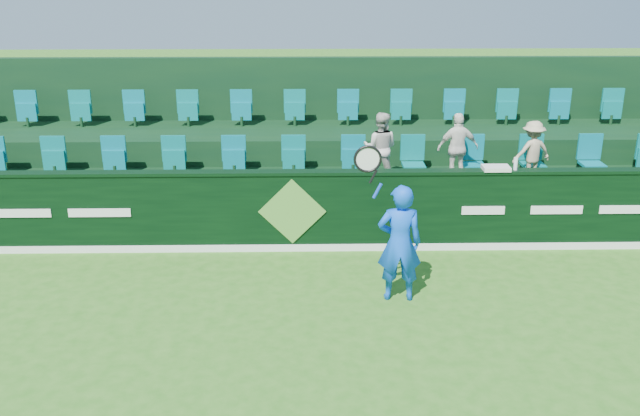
{
  "coord_description": "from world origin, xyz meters",
  "views": [
    {
      "loc": [
        0.25,
        -6.92,
        4.65
      ],
      "look_at": [
        0.43,
        2.8,
        1.15
      ],
      "focal_mm": 40.0,
      "sensor_mm": 36.0,
      "label": 1
    }
  ],
  "objects_px": {
    "spectator_middle": "(458,148)",
    "towel": "(496,168)",
    "spectator_left": "(380,148)",
    "drinks_bottle": "(516,164)",
    "tennis_player": "(399,242)",
    "spectator_right": "(532,152)"
  },
  "relations": [
    {
      "from": "spectator_middle",
      "to": "towel",
      "type": "xyz_separation_m",
      "value": [
        0.39,
        -1.12,
        -0.04
      ]
    },
    {
      "from": "tennis_player",
      "to": "spectator_middle",
      "type": "distance_m",
      "value": 3.29
    },
    {
      "from": "spectator_left",
      "to": "spectator_right",
      "type": "distance_m",
      "value": 2.68
    },
    {
      "from": "spectator_middle",
      "to": "tennis_player",
      "type": "bearing_deg",
      "value": 59.76
    },
    {
      "from": "tennis_player",
      "to": "towel",
      "type": "distance_m",
      "value": 2.59
    },
    {
      "from": "spectator_middle",
      "to": "drinks_bottle",
      "type": "bearing_deg",
      "value": 117.0
    },
    {
      "from": "spectator_left",
      "to": "drinks_bottle",
      "type": "xyz_separation_m",
      "value": [
        2.07,
        -1.12,
        0.02
      ]
    },
    {
      "from": "towel",
      "to": "drinks_bottle",
      "type": "distance_m",
      "value": 0.32
    },
    {
      "from": "tennis_player",
      "to": "spectator_right",
      "type": "height_order",
      "value": "tennis_player"
    },
    {
      "from": "spectator_left",
      "to": "spectator_right",
      "type": "xyz_separation_m",
      "value": [
        2.68,
        0.0,
        -0.08
      ]
    },
    {
      "from": "drinks_bottle",
      "to": "spectator_right",
      "type": "bearing_deg",
      "value": 61.37
    },
    {
      "from": "drinks_bottle",
      "to": "towel",
      "type": "bearing_deg",
      "value": 180.0
    },
    {
      "from": "tennis_player",
      "to": "drinks_bottle",
      "type": "bearing_deg",
      "value": 41.19
    },
    {
      "from": "spectator_middle",
      "to": "spectator_right",
      "type": "relative_size",
      "value": 1.13
    },
    {
      "from": "spectator_left",
      "to": "towel",
      "type": "height_order",
      "value": "spectator_left"
    },
    {
      "from": "spectator_middle",
      "to": "drinks_bottle",
      "type": "distance_m",
      "value": 1.32
    },
    {
      "from": "drinks_bottle",
      "to": "tennis_player",
      "type": "bearing_deg",
      "value": -138.81
    },
    {
      "from": "spectator_right",
      "to": "spectator_left",
      "type": "bearing_deg",
      "value": -14.34
    },
    {
      "from": "spectator_left",
      "to": "drinks_bottle",
      "type": "distance_m",
      "value": 2.35
    },
    {
      "from": "tennis_player",
      "to": "spectator_left",
      "type": "distance_m",
      "value": 2.99
    },
    {
      "from": "spectator_right",
      "to": "towel",
      "type": "bearing_deg",
      "value": 36.18
    },
    {
      "from": "spectator_left",
      "to": "towel",
      "type": "relative_size",
      "value": 2.91
    }
  ]
}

